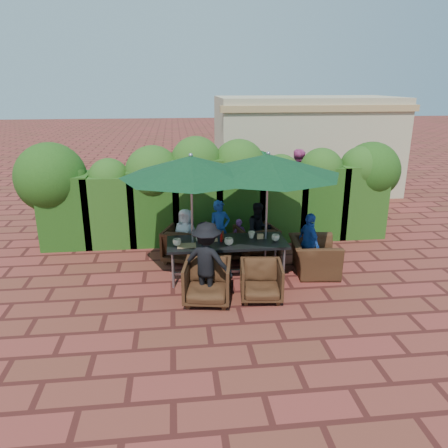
{
  "coord_description": "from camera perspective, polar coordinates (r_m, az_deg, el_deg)",
  "views": [
    {
      "loc": [
        -0.99,
        -7.72,
        3.68
      ],
      "look_at": [
        -0.07,
        0.4,
        1.01
      ],
      "focal_mm": 35.0,
      "sensor_mm": 36.0,
      "label": 1
    }
  ],
  "objects": [
    {
      "name": "building",
      "position": [
        15.52,
        10.55,
        10.14
      ],
      "size": [
        6.2,
        3.08,
        3.2
      ],
      "color": "tan",
      "rests_on": "ground"
    },
    {
      "name": "chair_near_right",
      "position": [
        7.76,
        4.89,
        -7.2
      ],
      "size": [
        0.79,
        0.75,
        0.74
      ],
      "primitive_type": "imported",
      "rotation": [
        0.0,
        0.0,
        -0.11
      ],
      "color": "black",
      "rests_on": "ground"
    },
    {
      "name": "child_right",
      "position": [
        9.58,
        1.97,
        -1.81
      ],
      "size": [
        0.36,
        0.32,
        0.84
      ],
      "primitive_type": "imported",
      "rotation": [
        0.0,
        0.0,
        -0.3
      ],
      "color": "#92479A",
      "rests_on": "ground"
    },
    {
      "name": "cup_d",
      "position": [
        8.59,
        3.61,
        -1.4
      ],
      "size": [
        0.14,
        0.14,
        0.13
      ],
      "primitive_type": "imported",
      "color": "beige",
      "rests_on": "dining_table"
    },
    {
      "name": "chair_far_mid",
      "position": [
        9.45,
        0.01,
        -2.45
      ],
      "size": [
        0.81,
        0.77,
        0.73
      ],
      "primitive_type": "imported",
      "rotation": [
        0.0,
        0.0,
        3.32
      ],
      "color": "black",
      "rests_on": "ground"
    },
    {
      "name": "cup_a",
      "position": [
        8.23,
        -6.15,
        -2.38
      ],
      "size": [
        0.16,
        0.16,
        0.13
      ],
      "primitive_type": "imported",
      "color": "beige",
      "rests_on": "dining_table"
    },
    {
      "name": "sauce_bottle",
      "position": [
        8.49,
        -0.17,
        -1.46
      ],
      "size": [
        0.04,
        0.04,
        0.17
      ],
      "primitive_type": "cylinder",
      "color": "#4C230C",
      "rests_on": "dining_table"
    },
    {
      "name": "child_left",
      "position": [
        9.42,
        -2.36,
        -2.18
      ],
      "size": [
        0.35,
        0.31,
        0.83
      ],
      "primitive_type": "imported",
      "rotation": [
        0.0,
        0.0,
        -0.27
      ],
      "color": "#C4458A",
      "rests_on": "ground"
    },
    {
      "name": "adult_far_mid",
      "position": [
        9.39,
        -0.57,
        -0.74
      ],
      "size": [
        0.54,
        0.48,
        1.29
      ],
      "primitive_type": "imported",
      "rotation": [
        0.0,
        0.0,
        0.26
      ],
      "color": "#204EAE",
      "rests_on": "ground"
    },
    {
      "name": "adult_far_left",
      "position": [
        9.35,
        -5.04,
        -1.41
      ],
      "size": [
        0.65,
        0.53,
        1.14
      ],
      "primitive_type": "imported",
      "rotation": [
        0.0,
        0.0,
        -0.43
      ],
      "color": "white",
      "rests_on": "ground"
    },
    {
      "name": "hedge_wall",
      "position": [
        10.35,
        -1.69,
        4.84
      ],
      "size": [
        9.1,
        1.6,
        2.5
      ],
      "color": "#17340E",
      "rests_on": "ground"
    },
    {
      "name": "pedestrian_a",
      "position": [
        12.6,
        4.69,
        5.45
      ],
      "size": [
        1.84,
        1.1,
        1.86
      ],
      "primitive_type": "imported",
      "rotation": [
        0.0,
        0.0,
        2.85
      ],
      "color": "#238242",
      "rests_on": "ground"
    },
    {
      "name": "adult_far_right",
      "position": [
        9.45,
        4.57,
        -0.86
      ],
      "size": [
        0.65,
        0.47,
        1.23
      ],
      "primitive_type": "imported",
      "rotation": [
        0.0,
        0.0,
        0.19
      ],
      "color": "black",
      "rests_on": "ground"
    },
    {
      "name": "ketchup_bottle",
      "position": [
        8.36,
        -0.37,
        -1.78
      ],
      "size": [
        0.04,
        0.04,
        0.17
      ],
      "primitive_type": "cylinder",
      "color": "#B20C0A",
      "rests_on": "dining_table"
    },
    {
      "name": "chair_far_right",
      "position": [
        9.47,
        4.29,
        -2.2
      ],
      "size": [
        0.94,
        0.9,
        0.8
      ],
      "primitive_type": "imported",
      "rotation": [
        0.0,
        0.0,
        3.39
      ],
      "color": "black",
      "rests_on": "ground"
    },
    {
      "name": "adult_end_right",
      "position": [
        8.88,
        11.04,
        -2.44
      ],
      "size": [
        0.51,
        0.78,
        1.22
      ],
      "primitive_type": "imported",
      "rotation": [
        0.0,
        0.0,
        1.79
      ],
      "color": "#204EAE",
      "rests_on": "ground"
    },
    {
      "name": "number_block_right",
      "position": [
        8.56,
        4.76,
        -1.6
      ],
      "size": [
        0.12,
        0.06,
        0.1
      ],
      "primitive_type": "cube",
      "color": "tan",
      "rests_on": "dining_table"
    },
    {
      "name": "chair_end_right",
      "position": [
        8.92,
        11.71,
        -3.47
      ],
      "size": [
        0.79,
        1.11,
        0.92
      ],
      "primitive_type": "imported",
      "rotation": [
        0.0,
        0.0,
        1.47
      ],
      "color": "black",
      "rests_on": "ground"
    },
    {
      "name": "dining_table",
      "position": [
        8.44,
        0.39,
        -2.75
      ],
      "size": [
        2.3,
        0.9,
        0.75
      ],
      "color": "black",
      "rests_on": "ground"
    },
    {
      "name": "cup_c",
      "position": [
        8.21,
        0.63,
        -2.3
      ],
      "size": [
        0.17,
        0.17,
        0.14
      ],
      "primitive_type": "imported",
      "color": "beige",
      "rests_on": "dining_table"
    },
    {
      "name": "cup_e",
      "position": [
        8.49,
        6.75,
        -1.78
      ],
      "size": [
        0.15,
        0.15,
        0.12
      ],
      "primitive_type": "imported",
      "color": "beige",
      "rests_on": "dining_table"
    },
    {
      "name": "umbrella_left",
      "position": [
        7.99,
        -4.34,
        7.48
      ],
      "size": [
        2.61,
        2.61,
        2.46
      ],
      "color": "gray",
      "rests_on": "ground"
    },
    {
      "name": "chair_far_left",
      "position": [
        9.37,
        -5.27,
        -2.44
      ],
      "size": [
        0.99,
        0.96,
        0.81
      ],
      "primitive_type": "imported",
      "rotation": [
        0.0,
        0.0,
        2.79
      ],
      "color": "black",
      "rests_on": "ground"
    },
    {
      "name": "umbrella_right",
      "position": [
        8.21,
        5.77,
        7.73
      ],
      "size": [
        2.77,
        2.77,
        2.46
      ],
      "color": "gray",
      "rests_on": "ground"
    },
    {
      "name": "serving_tray",
      "position": [
        8.2,
        -4.9,
        -2.83
      ],
      "size": [
        0.35,
        0.25,
        0.02
      ],
      "primitive_type": "cube",
      "color": "#A78351",
      "rests_on": "dining_table"
    },
    {
      "name": "pedestrian_c",
      "position": [
        13.05,
        13.46,
        5.15
      ],
      "size": [
        1.21,
        0.97,
        1.73
      ],
      "primitive_type": "imported",
      "rotation": [
        0.0,
        0.0,
        2.65
      ],
      "color": "gray",
      "rests_on": "ground"
    },
    {
      "name": "adult_near_left",
      "position": [
        7.59,
        -2.27,
        -4.93
      ],
      "size": [
        1.0,
        0.76,
        1.43
      ],
      "primitive_type": "imported",
      "rotation": [
        0.0,
        0.0,
        2.71
      ],
      "color": "black",
      "rests_on": "ground"
    },
    {
      "name": "pedestrian_b",
      "position": [
        12.95,
        9.43,
        5.59
      ],
      "size": [
        0.92,
        0.6,
        1.85
      ],
      "primitive_type": "imported",
      "rotation": [
        0.0,
        0.0,
        3.07
      ],
      "color": "#C4458A",
      "rests_on": "ground"
    },
    {
      "name": "chair_near_left",
      "position": [
        7.62,
        -2.19,
        -7.32
      ],
      "size": [
        0.91,
        0.87,
        0.82
      ],
      "primitive_type": "imported",
      "rotation": [
        0.0,
        0.0,
        -0.17
      ],
      "color": "black",
      "rests_on": "ground"
    },
    {
      "name": "ground",
      "position": [
        8.61,
        0.76,
        -7.19
      ],
      "size": [
        80.0,
        80.0,
        0.0
      ],
      "primitive_type": "plane",
      "color": "maroon",
      "rests_on": "ground"
    },
    {
      "name": "cup_b",
      "position": [
        8.42,
        -3.32,
        -1.75
      ],
      "size": [
        0.15,
        0.15,
        0.14
      ],
      "primitive_type": "imported",
      "color": "beige",
      "rests_on": "dining_table"
    },
    {
      "name": "number_block_left",
      "position": [
        8.4,
        -1.27,
        -1.94
      ],
      "size": [
        0.12,
        0.06,
        0.1
      ],
      "primitive_type": "cube",
      "color": "tan",
      "rests_on": "dining_table"
    }
  ]
}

